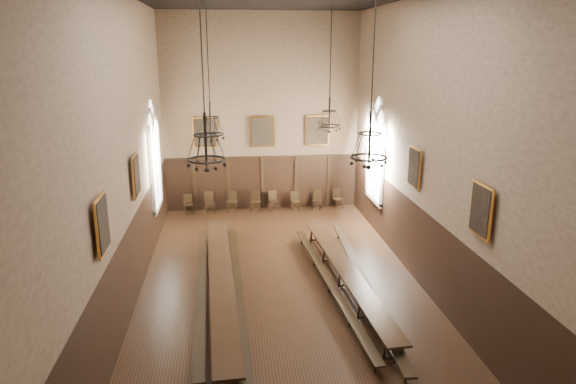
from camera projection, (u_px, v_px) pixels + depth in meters
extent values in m
cube|color=black|center=(283.00, 294.00, 16.10)|extent=(9.00, 18.00, 0.02)
cube|color=#8E7257|center=(261.00, 114.00, 23.47)|extent=(9.00, 0.02, 9.00)
cube|color=#8E7257|center=(363.00, 298.00, 6.26)|extent=(9.00, 0.02, 9.00)
cube|color=#8E7257|center=(123.00, 156.00, 14.35)|extent=(0.02, 18.00, 9.00)
cube|color=#8E7257|center=(432.00, 149.00, 15.38)|extent=(0.02, 18.00, 9.00)
cube|color=black|center=(221.00, 277.00, 15.48)|extent=(1.12, 10.13, 0.07)
cube|color=black|center=(346.00, 269.00, 16.27)|extent=(1.15, 9.07, 0.06)
cube|color=black|center=(201.00, 285.00, 15.75)|extent=(0.58, 9.73, 0.05)
cube|color=black|center=(237.00, 283.00, 15.82)|extent=(0.52, 10.59, 0.05)
cube|color=black|center=(329.00, 281.00, 16.05)|extent=(0.87, 9.09, 0.05)
cube|color=black|center=(363.00, 279.00, 16.13)|extent=(0.79, 10.11, 0.05)
cube|color=black|center=(189.00, 205.00, 23.66)|extent=(0.47, 0.47, 0.05)
cube|color=black|center=(188.00, 199.00, 23.76)|extent=(0.39, 0.12, 0.47)
cube|color=black|center=(210.00, 203.00, 23.80)|extent=(0.52, 0.52, 0.05)
cube|color=black|center=(209.00, 197.00, 23.91)|extent=(0.43, 0.13, 0.52)
cube|color=black|center=(232.00, 202.00, 24.00)|extent=(0.50, 0.50, 0.05)
cube|color=black|center=(232.00, 195.00, 24.11)|extent=(0.44, 0.11, 0.52)
cube|color=black|center=(255.00, 202.00, 24.05)|extent=(0.50, 0.50, 0.05)
cube|color=black|center=(255.00, 196.00, 24.16)|extent=(0.42, 0.13, 0.50)
cube|color=black|center=(274.00, 201.00, 24.20)|extent=(0.51, 0.51, 0.05)
cube|color=black|center=(273.00, 195.00, 24.30)|extent=(0.41, 0.15, 0.49)
cube|color=black|center=(295.00, 201.00, 24.24)|extent=(0.43, 0.43, 0.05)
cube|color=black|center=(295.00, 196.00, 24.34)|extent=(0.39, 0.08, 0.46)
cube|color=black|center=(317.00, 200.00, 24.34)|extent=(0.53, 0.53, 0.05)
cube|color=black|center=(316.00, 194.00, 24.44)|extent=(0.41, 0.17, 0.50)
cube|color=black|center=(338.00, 199.00, 24.54)|extent=(0.51, 0.51, 0.05)
cube|color=black|center=(337.00, 193.00, 24.64)|extent=(0.40, 0.17, 0.48)
cylinder|color=black|center=(207.00, 50.00, 16.41)|extent=(0.03, 0.03, 3.30)
torus|color=black|center=(211.00, 134.00, 17.15)|extent=(0.87, 0.87, 0.05)
torus|color=black|center=(210.00, 118.00, 16.99)|extent=(0.55, 0.55, 0.04)
cylinder|color=black|center=(210.00, 121.00, 17.02)|extent=(0.06, 0.06, 1.22)
cylinder|color=black|center=(331.00, 48.00, 16.73)|extent=(0.03, 0.03, 3.17)
torus|color=black|center=(329.00, 126.00, 17.42)|extent=(0.77, 0.77, 0.05)
torus|color=black|center=(329.00, 111.00, 17.28)|extent=(0.49, 0.49, 0.04)
cylinder|color=black|center=(329.00, 114.00, 17.31)|extent=(0.05, 0.05, 1.09)
cylinder|color=black|center=(201.00, 46.00, 11.85)|extent=(0.03, 0.03, 3.05)
torus|color=black|center=(206.00, 160.00, 12.59)|extent=(0.94, 0.94, 0.06)
torus|color=black|center=(205.00, 135.00, 12.42)|extent=(0.60, 0.60, 0.04)
cylinder|color=black|center=(206.00, 140.00, 12.45)|extent=(0.07, 0.07, 1.33)
cylinder|color=black|center=(374.00, 46.00, 12.18)|extent=(0.03, 0.03, 3.07)
torus|color=black|center=(369.00, 157.00, 12.92)|extent=(0.94, 0.94, 0.06)
torus|color=black|center=(370.00, 134.00, 12.75)|extent=(0.59, 0.59, 0.04)
cylinder|color=black|center=(370.00, 138.00, 12.78)|extent=(0.07, 0.07, 1.32)
cube|color=orange|center=(205.00, 133.00, 23.27)|extent=(1.10, 0.12, 1.40)
cube|color=black|center=(205.00, 133.00, 23.27)|extent=(0.98, 0.02, 1.28)
cube|color=orange|center=(262.00, 132.00, 23.57)|extent=(1.10, 0.12, 1.40)
cube|color=black|center=(262.00, 132.00, 23.57)|extent=(0.98, 0.02, 1.28)
cube|color=orange|center=(318.00, 131.00, 23.86)|extent=(1.10, 0.12, 1.40)
cube|color=black|center=(318.00, 131.00, 23.86)|extent=(0.98, 0.02, 1.28)
cube|color=orange|center=(136.00, 175.00, 15.54)|extent=(0.12, 1.00, 1.30)
cube|color=black|center=(136.00, 175.00, 15.54)|extent=(0.02, 0.88, 1.18)
cube|color=orange|center=(102.00, 225.00, 11.24)|extent=(0.12, 1.00, 1.30)
cube|color=black|center=(102.00, 225.00, 11.24)|extent=(0.02, 0.88, 1.18)
cube|color=orange|center=(414.00, 168.00, 16.54)|extent=(0.12, 1.00, 1.30)
cube|color=black|center=(414.00, 168.00, 16.54)|extent=(0.02, 0.88, 1.18)
cube|color=orange|center=(481.00, 210.00, 12.24)|extent=(0.12, 1.00, 1.30)
cube|color=black|center=(481.00, 210.00, 12.24)|extent=(0.02, 0.88, 1.18)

